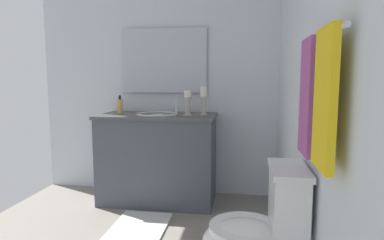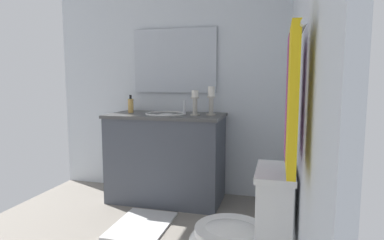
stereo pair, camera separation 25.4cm
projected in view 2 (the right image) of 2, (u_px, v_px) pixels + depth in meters
The scene contains 13 objects.
wall_back at pixel (302, 75), 1.85m from camera, with size 2.71×0.04×2.45m, color silver.
wall_left at pixel (169, 77), 3.47m from camera, with size 0.04×2.52×2.45m, color silver.
vanity_cabinet at pixel (166, 157), 3.24m from camera, with size 0.58×1.13×0.87m.
sink_basin at pixel (166, 118), 3.19m from camera, with size 0.40×0.40×0.24m.
mirror at pixel (174, 61), 3.39m from camera, with size 0.02×0.89×0.66m, color silver.
candle_holder_tall at pixel (211, 100), 3.07m from camera, with size 0.09×0.09×0.27m.
candle_holder_short at pixel (195, 102), 3.05m from camera, with size 0.09×0.09×0.24m.
soap_bottle at pixel (131, 105), 3.32m from camera, with size 0.06×0.06×0.18m.
toilet at pixel (243, 238), 1.72m from camera, with size 0.39×0.54×0.75m.
towel_bar at pixel (298, 36), 1.27m from camera, with size 0.02×0.02×0.66m, color silver.
towel_near_vanity at pixel (290, 98), 1.46m from camera, with size 0.23×0.03×0.54m, color #A54C8C.
towel_center at pixel (293, 100), 1.14m from camera, with size 0.24×0.03×0.52m, color yellow.
bath_mat at pixel (142, 225), 2.69m from camera, with size 0.60×0.44×0.02m, color silver.
Camera 2 is at (1.97, 1.14, 1.19)m, focal length 30.49 mm.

